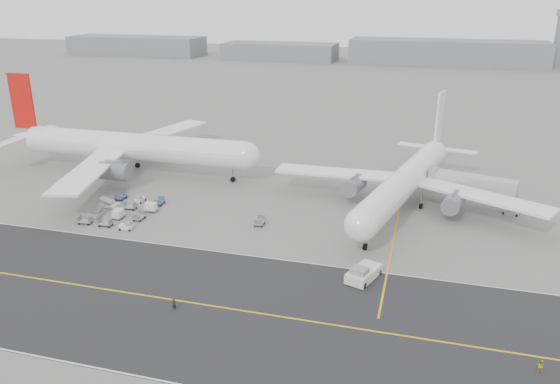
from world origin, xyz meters
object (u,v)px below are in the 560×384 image
(pushback_tug, at_px, (363,273))
(ground_crew_b, at_px, (540,366))
(jet_bridge, at_px, (474,185))
(airliner_a, at_px, (129,146))
(airliner_b, at_px, (406,180))
(ground_crew_a, at_px, (174,305))

(pushback_tug, xyz_separation_m, ground_crew_b, (22.16, -15.72, -0.23))
(jet_bridge, xyz_separation_m, ground_crew_b, (5.07, -51.02, -3.89))
(airliner_a, distance_m, pushback_tug, 70.46)
(airliner_b, height_order, ground_crew_a, airliner_b)
(airliner_a, xyz_separation_m, pushback_tug, (59.96, -36.61, -5.43))
(jet_bridge, bearing_deg, ground_crew_b, -70.36)
(airliner_b, xyz_separation_m, ground_crew_a, (-27.72, -47.05, -4.74))
(airliner_b, height_order, ground_crew_b, airliner_b)
(airliner_b, height_order, pushback_tug, airliner_b)
(airliner_b, bearing_deg, ground_crew_b, -56.00)
(airliner_a, bearing_deg, jet_bridge, -91.01)
(pushback_tug, distance_m, ground_crew_a, 28.09)
(ground_crew_a, bearing_deg, pushback_tug, 22.10)
(ground_crew_a, distance_m, ground_crew_b, 45.76)
(airliner_b, relative_size, ground_crew_a, 33.17)
(jet_bridge, bearing_deg, airliner_b, -151.00)
(airliner_a, xyz_separation_m, ground_crew_a, (36.36, -51.84, -5.60))
(jet_bridge, bearing_deg, pushback_tug, -101.86)
(pushback_tug, height_order, jet_bridge, jet_bridge)
(ground_crew_b, bearing_deg, pushback_tug, -17.19)
(jet_bridge, relative_size, ground_crew_a, 10.76)
(airliner_b, distance_m, ground_crew_a, 54.81)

